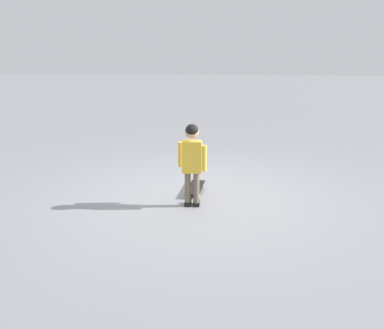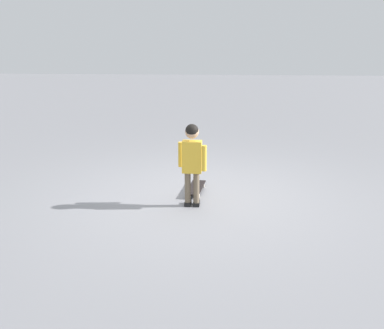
# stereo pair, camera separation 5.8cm
# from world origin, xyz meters

# --- Properties ---
(ground_plane) EXTENTS (50.00, 50.00, 0.00)m
(ground_plane) POSITION_xyz_m (0.00, 0.00, 0.00)
(ground_plane) COLOR gray
(child_person) EXTENTS (0.37, 0.22, 1.06)m
(child_person) POSITION_xyz_m (-0.09, -0.34, 0.66)
(child_person) COLOR brown
(child_person) RESTS_ON ground
(skateboard) EXTENTS (0.24, 0.64, 0.07)m
(skateboard) POSITION_xyz_m (-0.09, 0.20, 0.06)
(skateboard) COLOR black
(skateboard) RESTS_ON ground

